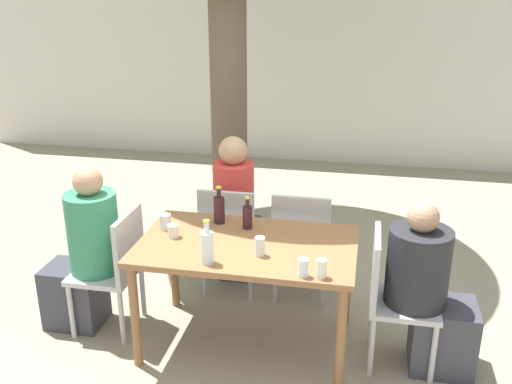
% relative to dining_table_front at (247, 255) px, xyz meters
% --- Properties ---
extents(ground_plane, '(30.00, 30.00, 0.00)m').
position_rel_dining_table_front_xyz_m(ground_plane, '(0.00, 0.00, -0.69)').
color(ground_plane, gray).
extents(cafe_building_wall, '(10.00, 0.08, 2.80)m').
position_rel_dining_table_front_xyz_m(cafe_building_wall, '(0.00, 4.45, 0.71)').
color(cafe_building_wall, beige).
rests_on(cafe_building_wall, ground_plane).
extents(dining_table_front, '(1.44, 0.88, 0.78)m').
position_rel_dining_table_front_xyz_m(dining_table_front, '(0.00, 0.00, 0.00)').
color(dining_table_front, brown).
rests_on(dining_table_front, ground_plane).
extents(patio_chair_0, '(0.44, 0.44, 0.91)m').
position_rel_dining_table_front_xyz_m(patio_chair_0, '(-0.95, 0.00, -0.17)').
color(patio_chair_0, '#B2B2B7').
rests_on(patio_chair_0, ground_plane).
extents(patio_chair_1, '(0.44, 0.44, 0.91)m').
position_rel_dining_table_front_xyz_m(patio_chair_1, '(0.95, 0.00, -0.17)').
color(patio_chair_1, '#B2B2B7').
rests_on(patio_chair_1, ground_plane).
extents(patio_chair_2, '(0.44, 0.44, 0.91)m').
position_rel_dining_table_front_xyz_m(patio_chair_2, '(-0.29, 0.67, -0.17)').
color(patio_chair_2, '#B2B2B7').
rests_on(patio_chair_2, ground_plane).
extents(patio_chair_3, '(0.44, 0.44, 0.91)m').
position_rel_dining_table_front_xyz_m(patio_chair_3, '(0.29, 0.67, -0.17)').
color(patio_chair_3, '#B2B2B7').
rests_on(patio_chair_3, ground_plane).
extents(person_seated_0, '(0.58, 0.36, 1.24)m').
position_rel_dining_table_front_xyz_m(person_seated_0, '(-1.18, -0.00, -0.13)').
color(person_seated_0, '#383842').
rests_on(person_seated_0, ground_plane).
extents(person_seated_1, '(0.60, 0.39, 1.15)m').
position_rel_dining_table_front_xyz_m(person_seated_1, '(1.19, -0.00, -0.17)').
color(person_seated_1, '#383842').
rests_on(person_seated_1, ground_plane).
extents(person_seated_2, '(0.33, 0.56, 1.27)m').
position_rel_dining_table_front_xyz_m(person_seated_2, '(-0.29, 0.90, -0.12)').
color(person_seated_2, '#383842').
rests_on(person_seated_2, ground_plane).
extents(wine_bottle_0, '(0.08, 0.08, 0.27)m').
position_rel_dining_table_front_xyz_m(wine_bottle_0, '(-0.27, 0.29, 0.19)').
color(wine_bottle_0, '#331923').
rests_on(wine_bottle_0, dining_table_front).
extents(water_bottle_1, '(0.08, 0.08, 0.28)m').
position_rel_dining_table_front_xyz_m(water_bottle_1, '(-0.18, -0.32, 0.20)').
color(water_bottle_1, silver).
rests_on(water_bottle_1, dining_table_front).
extents(wine_bottle_2, '(0.07, 0.07, 0.23)m').
position_rel_dining_table_front_xyz_m(wine_bottle_2, '(-0.05, 0.24, 0.18)').
color(wine_bottle_2, '#331923').
rests_on(wine_bottle_2, dining_table_front).
extents(drinking_glass_0, '(0.06, 0.06, 0.11)m').
position_rel_dining_table_front_xyz_m(drinking_glass_0, '(0.42, -0.38, 0.14)').
color(drinking_glass_0, silver).
rests_on(drinking_glass_0, dining_table_front).
extents(drinking_glass_1, '(0.07, 0.07, 0.13)m').
position_rel_dining_table_front_xyz_m(drinking_glass_1, '(0.12, -0.16, 0.15)').
color(drinking_glass_1, silver).
rests_on(drinking_glass_1, dining_table_front).
extents(drinking_glass_2, '(0.08, 0.08, 0.09)m').
position_rel_dining_table_front_xyz_m(drinking_glass_2, '(-0.51, -0.01, 0.13)').
color(drinking_glass_2, silver).
rests_on(drinking_glass_2, dining_table_front).
extents(drinking_glass_3, '(0.08, 0.08, 0.11)m').
position_rel_dining_table_front_xyz_m(drinking_glass_3, '(-0.60, 0.11, 0.14)').
color(drinking_glass_3, silver).
rests_on(drinking_glass_3, dining_table_front).
extents(drinking_glass_4, '(0.06, 0.06, 0.12)m').
position_rel_dining_table_front_xyz_m(drinking_glass_4, '(0.52, -0.37, 0.15)').
color(drinking_glass_4, silver).
rests_on(drinking_glass_4, dining_table_front).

